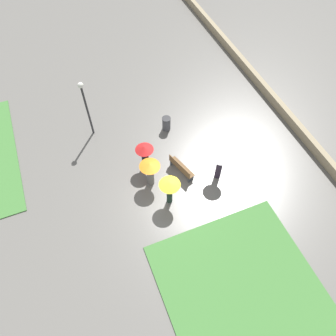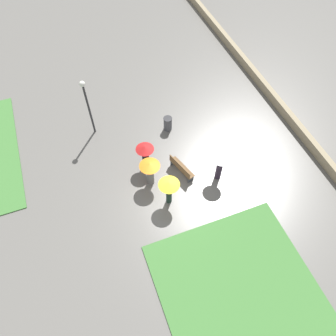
# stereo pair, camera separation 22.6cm
# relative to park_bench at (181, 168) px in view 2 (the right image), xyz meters

# --- Properties ---
(ground_plane) EXTENTS (90.00, 90.00, 0.00)m
(ground_plane) POSITION_rel_park_bench_xyz_m (-1.07, 1.09, -0.47)
(ground_plane) COLOR #66635E
(lawn_patch_near) EXTENTS (8.35, 7.04, 0.06)m
(lawn_patch_near) POSITION_rel_park_bench_xyz_m (-7.64, -0.04, -0.44)
(lawn_patch_near) COLOR #427A38
(lawn_patch_near) RESTS_ON ground_plane
(parapet_wall) EXTENTS (45.00, 0.35, 0.61)m
(parapet_wall) POSITION_rel_park_bench_xyz_m (-1.07, -7.98, -0.16)
(parapet_wall) COLOR gray
(parapet_wall) RESTS_ON ground_plane
(park_bench) EXTENTS (1.78, 0.93, 0.90)m
(park_bench) POSITION_rel_park_bench_xyz_m (0.00, 0.00, 0.00)
(park_bench) COLOR brown
(park_bench) RESTS_ON ground_plane
(lamp_post) EXTENTS (0.32, 0.32, 3.94)m
(lamp_post) POSITION_rel_park_bench_xyz_m (4.81, 3.85, 2.10)
(lamp_post) COLOR #2D2D30
(lamp_post) RESTS_ON ground_plane
(trash_bin) EXTENTS (0.55, 0.55, 0.93)m
(trash_bin) POSITION_rel_park_bench_xyz_m (3.41, -0.49, -0.00)
(trash_bin) COLOR #4C4C51
(trash_bin) RESTS_ON ground_plane
(crowd_person_orange) EXTENTS (1.11, 1.11, 1.78)m
(crowd_person_orange) POSITION_rel_park_bench_xyz_m (-0.02, 1.81, 0.77)
(crowd_person_orange) COLOR slate
(crowd_person_orange) RESTS_ON ground_plane
(crowd_person_red) EXTENTS (1.01, 1.01, 1.78)m
(crowd_person_red) POSITION_rel_park_bench_xyz_m (1.14, 1.69, 0.74)
(crowd_person_red) COLOR black
(crowd_person_red) RESTS_ON ground_plane
(crowd_person_yellow) EXTENTS (1.10, 1.10, 1.84)m
(crowd_person_yellow) POSITION_rel_park_bench_xyz_m (-1.49, 1.29, 0.92)
(crowd_person_yellow) COLOR #1E3328
(crowd_person_yellow) RESTS_ON ground_plane
(crowd_person_white) EXTENTS (1.03, 1.03, 1.92)m
(crowd_person_white) POSITION_rel_park_bench_xyz_m (-1.01, -1.82, 0.84)
(crowd_person_white) COLOR #2D2333
(crowd_person_white) RESTS_ON ground_plane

